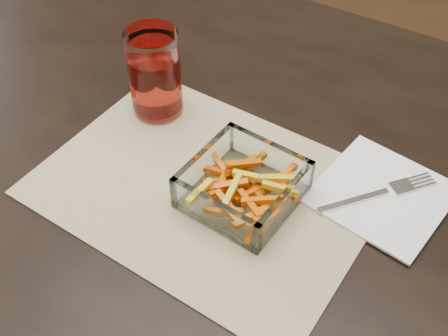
% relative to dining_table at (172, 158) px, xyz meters
% --- Properties ---
extents(dining_table, '(1.60, 0.90, 0.75)m').
position_rel_dining_table_xyz_m(dining_table, '(0.00, 0.00, 0.00)').
color(dining_table, black).
rests_on(dining_table, ground).
extents(placemat, '(0.46, 0.34, 0.00)m').
position_rel_dining_table_xyz_m(placemat, '(0.13, -0.09, 0.09)').
color(placemat, '#C6B782').
rests_on(placemat, dining_table).
extents(glass_bowl, '(0.15, 0.15, 0.05)m').
position_rel_dining_table_xyz_m(glass_bowl, '(0.18, -0.08, 0.11)').
color(glass_bowl, white).
rests_on(glass_bowl, placemat).
extents(tumbler, '(0.08, 0.08, 0.14)m').
position_rel_dining_table_xyz_m(tumbler, '(-0.03, 0.01, 0.16)').
color(tumbler, white).
rests_on(tumbler, placemat).
extents(napkin, '(0.19, 0.19, 0.00)m').
position_rel_dining_table_xyz_m(napkin, '(0.34, 0.02, 0.09)').
color(napkin, white).
rests_on(napkin, placemat).
extents(fork, '(0.12, 0.15, 0.00)m').
position_rel_dining_table_xyz_m(fork, '(0.34, 0.02, 0.10)').
color(fork, silver).
rests_on(fork, napkin).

